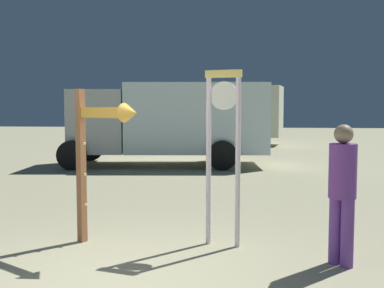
% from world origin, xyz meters
% --- Properties ---
extents(ground_plane, '(80.00, 80.00, 0.00)m').
position_xyz_m(ground_plane, '(0.00, 0.00, 0.00)').
color(ground_plane, tan).
extents(standing_clock, '(0.50, 0.20, 2.40)m').
position_xyz_m(standing_clock, '(1.15, 1.53, 1.46)').
color(standing_clock, silver).
rests_on(standing_clock, ground_plane).
extents(arrow_sign, '(1.06, 0.73, 2.15)m').
position_xyz_m(arrow_sign, '(-0.49, 1.28, 1.44)').
color(arrow_sign, '#9F633F').
rests_on(arrow_sign, ground_plane).
extents(person_near_clock, '(0.32, 0.32, 1.70)m').
position_xyz_m(person_near_clock, '(2.60, 0.85, 0.95)').
color(person_near_clock, '#703E9C').
rests_on(person_near_clock, ground_plane).
extents(box_truck_near, '(6.72, 3.20, 2.67)m').
position_xyz_m(box_truck_near, '(-0.87, 10.28, 1.51)').
color(box_truck_near, white).
rests_on(box_truck_near, ground_plane).
extents(box_truck_far, '(7.40, 3.57, 2.99)m').
position_xyz_m(box_truck_far, '(0.21, 19.34, 1.63)').
color(box_truck_far, beige).
rests_on(box_truck_far, ground_plane).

